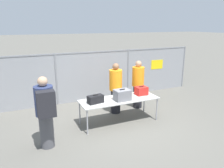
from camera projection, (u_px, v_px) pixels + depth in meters
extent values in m
plane|color=#605E56|center=(122.00, 123.00, 6.62)|extent=(120.00, 120.00, 0.00)
cylinder|color=gray|center=(56.00, 80.00, 7.91)|extent=(0.07, 0.07, 1.91)
cylinder|color=gray|center=(128.00, 72.00, 9.08)|extent=(0.07, 0.07, 1.91)
cylinder|color=gray|center=(183.00, 67.00, 10.25)|extent=(0.07, 0.07, 1.91)
cube|color=gray|center=(95.00, 76.00, 8.49)|extent=(8.85, 0.01, 1.91)
cube|color=gray|center=(94.00, 52.00, 8.25)|extent=(8.85, 0.04, 0.04)
cube|color=yellow|center=(157.00, 64.00, 9.58)|extent=(0.60, 0.01, 0.40)
cube|color=#B2B2AD|center=(119.00, 99.00, 6.52)|extent=(2.37, 0.84, 0.02)
cylinder|color=#99999E|center=(87.00, 122.00, 5.86)|extent=(0.04, 0.04, 0.72)
cylinder|color=#99999E|center=(157.00, 109.00, 6.75)|extent=(0.04, 0.04, 0.72)
cylinder|color=#99999E|center=(80.00, 113.00, 6.49)|extent=(0.04, 0.04, 0.72)
cylinder|color=#99999E|center=(144.00, 102.00, 7.38)|extent=(0.04, 0.04, 0.72)
cube|color=black|center=(96.00, 99.00, 6.16)|extent=(0.48, 0.30, 0.22)
cube|color=black|center=(95.00, 95.00, 6.13)|extent=(0.16, 0.05, 0.02)
cube|color=slate|center=(122.00, 95.00, 6.38)|extent=(0.46, 0.37, 0.31)
cube|color=black|center=(122.00, 89.00, 6.34)|extent=(0.16, 0.03, 0.02)
cube|color=red|center=(141.00, 91.00, 6.88)|extent=(0.35, 0.29, 0.26)
cube|color=black|center=(141.00, 86.00, 6.84)|extent=(0.14, 0.02, 0.02)
cylinder|color=#4C4C51|center=(47.00, 131.00, 5.26)|extent=(0.33, 0.33, 0.84)
cylinder|color=navy|center=(44.00, 101.00, 5.06)|extent=(0.44, 0.44, 0.70)
sphere|color=tan|center=(42.00, 81.00, 4.93)|extent=(0.23, 0.23, 0.23)
cube|color=#232328|center=(46.00, 104.00, 4.75)|extent=(0.39, 0.24, 0.59)
cylinder|color=black|center=(116.00, 101.00, 7.32)|extent=(0.32, 0.32, 0.80)
cylinder|color=orange|center=(116.00, 80.00, 7.12)|extent=(0.42, 0.42, 0.67)
sphere|color=brown|center=(116.00, 67.00, 7.00)|extent=(0.22, 0.22, 0.22)
cylinder|color=black|center=(137.00, 96.00, 7.80)|extent=(0.32, 0.32, 0.80)
cylinder|color=orange|center=(138.00, 76.00, 7.60)|extent=(0.42, 0.42, 0.67)
sphere|color=#A57A5B|center=(139.00, 64.00, 7.48)|extent=(0.22, 0.22, 0.22)
cube|color=#B2B2B7|center=(125.00, 77.00, 10.57)|extent=(3.07, 1.48, 0.57)
sphere|color=black|center=(123.00, 85.00, 9.71)|extent=(0.52, 0.52, 0.52)
sphere|color=black|center=(108.00, 78.00, 11.10)|extent=(0.52, 0.52, 0.52)
cylinder|color=#59595B|center=(84.00, 86.00, 9.82)|extent=(1.07, 0.06, 0.06)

